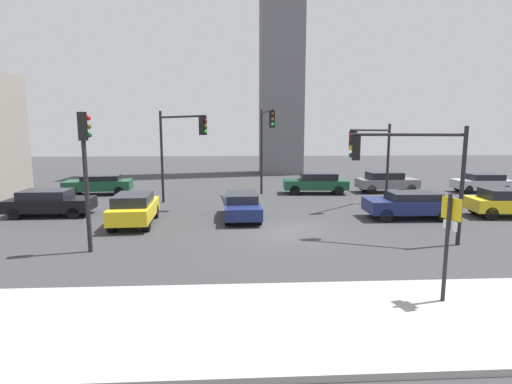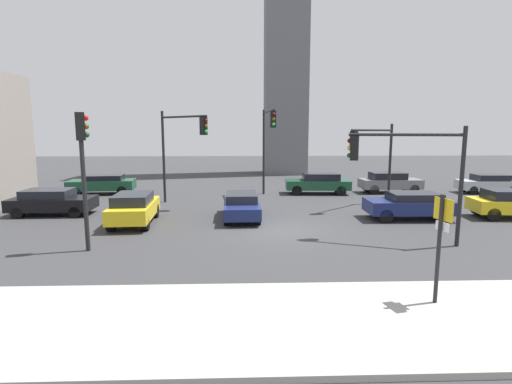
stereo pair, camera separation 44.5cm
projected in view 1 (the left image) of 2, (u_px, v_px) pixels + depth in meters
ground_plane at (279, 230)px, 17.86m from camera, size 109.28×109.28×0.00m
sidewalk_corner at (322, 321)px, 9.15m from camera, size 39.34×4.34×0.15m
direction_sign at (448, 237)px, 9.82m from camera, size 0.20×0.62×2.77m
traffic_light_0 at (405, 160)px, 15.69m from camera, size 4.12×1.74×4.64m
traffic_light_1 at (266, 134)px, 25.88m from camera, size 0.62×4.02×5.93m
traffic_light_2 at (180, 139)px, 23.18m from camera, size 3.08×2.69×5.67m
traffic_light_3 at (85, 156)px, 14.13m from camera, size 0.49×0.42×5.11m
traffic_light_4 at (371, 148)px, 22.83m from camera, size 3.42×3.10×4.89m
car_0 at (386, 182)px, 28.84m from camera, size 4.33×1.87×1.49m
car_1 at (509, 202)px, 20.51m from camera, size 4.15×2.20×1.47m
car_2 at (99, 184)px, 27.80m from camera, size 4.64×2.35×1.38m
car_3 at (50, 202)px, 20.79m from camera, size 4.29×2.01×1.38m
car_4 at (482, 183)px, 28.85m from camera, size 4.05×1.86×1.36m
car_5 at (242, 205)px, 20.19m from camera, size 1.89×4.31×1.30m
car_6 at (316, 183)px, 28.25m from camera, size 4.62×2.11×1.49m
car_7 at (409, 204)px, 20.17m from camera, size 4.34×2.06×1.37m
car_8 at (134, 208)px, 18.79m from camera, size 2.06×4.23×1.51m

